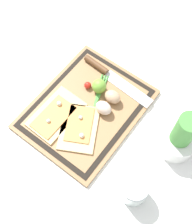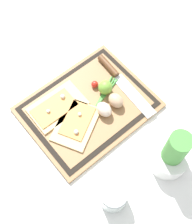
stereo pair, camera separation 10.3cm
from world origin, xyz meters
name	(u,v)px [view 1 (the left image)]	position (x,y,z in m)	size (l,w,h in m)	color
ground_plane	(86,110)	(0.00, 0.00, 0.00)	(6.00, 6.00, 0.00)	white
cutting_board	(86,109)	(0.00, 0.00, 0.01)	(0.42, 0.33, 0.02)	#997047
pizza_slice_near	(56,115)	(0.09, -0.06, 0.02)	(0.19, 0.12, 0.02)	#DBBC7F
pizza_slice_far	(79,127)	(0.07, 0.03, 0.02)	(0.20, 0.18, 0.02)	#DBBC7F
knife	(106,72)	(-0.15, -0.03, 0.02)	(0.05, 0.29, 0.02)	silver
egg_brown	(112,97)	(-0.08, 0.05, 0.04)	(0.04, 0.06, 0.04)	tan
egg_pink	(104,108)	(-0.03, 0.05, 0.04)	(0.04, 0.06, 0.04)	beige
lime	(99,86)	(-0.08, -0.01, 0.04)	(0.05, 0.05, 0.05)	#70A838
cherry_tomato_red	(88,85)	(-0.07, -0.05, 0.03)	(0.02, 0.02, 0.02)	red
scallion_bunch	(93,110)	(-0.01, 0.03, 0.02)	(0.28, 0.13, 0.01)	#47933D
herb_pot	(180,139)	(-0.07, 0.31, 0.07)	(0.12, 0.12, 0.20)	white
sauce_jar	(134,191)	(0.14, 0.29, 0.04)	(0.08, 0.08, 0.09)	silver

